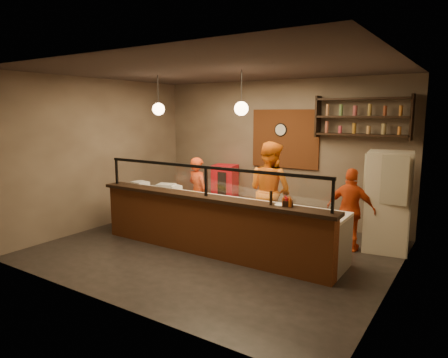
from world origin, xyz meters
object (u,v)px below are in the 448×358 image
Objects in this scene: pizza_dough at (209,198)px; condiment_caddy at (288,203)px; cook_mid at (270,191)px; fridge at (388,202)px; wall_clock at (281,130)px; cook_left at (198,192)px; cook_right at (351,210)px; red_cooler at (225,190)px; pepper_mill at (271,198)px.

pizza_dough is 3.24× the size of condiment_caddy.
cook_mid is 1.07× the size of fridge.
cook_left is (-1.26, -1.44, -1.33)m from wall_clock.
cook_mid is 2.15m from fridge.
red_cooler is (-3.25, 0.84, -0.13)m from cook_right.
cook_left is 9.44× the size of condiment_caddy.
cook_mid is 11.91× the size of condiment_caddy.
wall_clock is 2.88m from fridge.
fridge is (0.55, 0.37, 0.15)m from cook_right.
wall_clock is at bearing -55.97° from cook_mid.
cook_mid is at bearing 117.01° from pepper_mill.
red_cooler is at bearing -166.56° from wall_clock.
pepper_mill is at bearing -166.41° from condiment_caddy.
wall_clock reaches higher than pizza_dough.
pepper_mill is (-1.36, -1.98, 0.27)m from fridge.
wall_clock is at bearing -114.25° from cook_left.
cook_mid is (1.69, 0.10, 0.20)m from cook_left.
red_cooler is (-1.72, 1.03, -0.35)m from cook_mid.
cook_mid reaches higher than fridge.
pizza_dough is (-0.79, -0.94, -0.06)m from cook_mid.
red_cooler is 5.67× the size of pepper_mill.
pepper_mill is at bearing -17.41° from pizza_dough.
fridge is at bearing -148.47° from cook_right.
cook_left reaches higher than red_cooler.
condiment_caddy is (2.67, -1.25, 0.34)m from cook_left.
wall_clock is 3.20m from condiment_caddy.
cook_right is at bearing 26.02° from pizza_dough.
cook_left is 2.92× the size of pizza_dough.
pizza_dough is (0.93, -1.97, 0.28)m from red_cooler.
wall_clock is 1.80m from cook_mid.
red_cooler is 3.63m from condiment_caddy.
red_cooler is (-3.80, 0.47, -0.28)m from fridge.
cook_left is at bearing -100.46° from red_cooler.
pepper_mill is (-0.26, -0.06, 0.06)m from condiment_caddy.
condiment_caddy is at bearing 13.59° from pepper_mill.
fridge is 11.11× the size of condiment_caddy.
pepper_mill is at bearing 168.33° from cook_left.
cook_right reaches higher than red_cooler.
cook_right is 9.26× the size of condiment_caddy.
wall_clock is 2.63m from cook_right.
fridge is at bearing -153.04° from cook_left.
cook_right is 2.59m from pizza_dough.
fridge reaches higher than condiment_caddy.
pizza_dough is 1.83m from condiment_caddy.
cook_mid is 1.68m from condiment_caddy.
cook_mid reaches higher than pepper_mill.
pizza_dough is at bearing 162.59° from pepper_mill.
wall_clock reaches higher than red_cooler.
cook_left is at bearing -178.36° from fridge.
fridge is 8.24× the size of pepper_mill.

